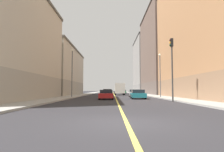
{
  "coord_description": "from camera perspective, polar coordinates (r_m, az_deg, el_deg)",
  "views": [
    {
      "loc": [
        -0.56,
        -7.97,
        1.27
      ],
      "look_at": [
        -0.43,
        30.33,
        3.9
      ],
      "focal_mm": 32.26,
      "sensor_mm": 36.0,
      "label": 1
    }
  ],
  "objects": [
    {
      "name": "car_green",
      "position": [
        69.26,
        3.04,
        -4.46
      ],
      "size": [
        2.06,
        4.25,
        1.25
      ],
      "color": "#1E6B38",
      "rests_on": "ground"
    },
    {
      "name": "ground_plane",
      "position": [
        8.09,
        3.9,
        -12.96
      ],
      "size": [
        400.0,
        400.0,
        0.0
      ],
      "primitive_type": "plane",
      "color": "#2A292C",
      "rests_on": "ground"
    },
    {
      "name": "building_left_mid",
      "position": [
        59.21,
        15.1,
        6.46
      ],
      "size": [
        11.81,
        24.13,
        23.6
      ],
      "color": "brown",
      "rests_on": "ground"
    },
    {
      "name": "street_lamp_right_near",
      "position": [
        32.85,
        -11.43,
        2.25
      ],
      "size": [
        0.36,
        0.36,
        7.69
      ],
      "color": "#4C4C51",
      "rests_on": "ground"
    },
    {
      "name": "car_silver",
      "position": [
        36.25,
        6.15,
        -4.87
      ],
      "size": [
        2.0,
        4.59,
        1.32
      ],
      "color": "silver",
      "rests_on": "ground"
    },
    {
      "name": "traffic_light_left_near",
      "position": [
        22.82,
        16.43,
        4.07
      ],
      "size": [
        0.4,
        0.32,
        6.88
      ],
      "color": "#2D2D2D",
      "rests_on": "ground"
    },
    {
      "name": "car_red",
      "position": [
        27.22,
        -1.84,
        -5.31
      ],
      "size": [
        1.96,
        4.43,
        1.26
      ],
      "color": "red",
      "rests_on": "ground"
    },
    {
      "name": "building_left_far",
      "position": [
        83.56,
        10.52,
        2.82
      ],
      "size": [
        11.81,
        22.25,
        21.98
      ],
      "color": "slate",
      "rests_on": "ground"
    },
    {
      "name": "lane_center_stripe",
      "position": [
        56.99,
        0.37,
        -5.2
      ],
      "size": [
        0.16,
        154.0,
        0.01
      ],
      "primitive_type": "cube",
      "color": "#E5D14C",
      "rests_on": "ground"
    },
    {
      "name": "car_teal",
      "position": [
        28.68,
        7.17,
        -5.15
      ],
      "size": [
        2.03,
        4.26,
        1.3
      ],
      "color": "#196670",
      "rests_on": "ground"
    },
    {
      "name": "sidewalk_right",
      "position": [
        57.44,
        -7.44,
        -5.09
      ],
      "size": [
        2.84,
        168.0,
        0.15
      ],
      "primitive_type": "cube",
      "color": "#9E9B93",
      "rests_on": "ground"
    },
    {
      "name": "car_orange",
      "position": [
        37.18,
        -1.53,
        -4.84
      ],
      "size": [
        1.91,
        4.15,
        1.39
      ],
      "color": "orange",
      "rests_on": "ground"
    },
    {
      "name": "building_right_midblock",
      "position": [
        50.06,
        -16.9,
        1.15
      ],
      "size": [
        11.81,
        25.13,
        11.09
      ],
      "color": "#9D9688",
      "rests_on": "ground"
    },
    {
      "name": "box_truck",
      "position": [
        49.75,
        1.94,
        -3.61
      ],
      "size": [
        2.42,
        7.03,
        2.81
      ],
      "color": "beige",
      "rests_on": "ground"
    },
    {
      "name": "sidewalk_left",
      "position": [
        57.59,
        8.17,
        -5.08
      ],
      "size": [
        2.84,
        168.0,
        0.15
      ],
      "primitive_type": "cube",
      "color": "#9E9B93",
      "rests_on": "ground"
    },
    {
      "name": "building_left_near",
      "position": [
        34.73,
        26.99,
        11.98
      ],
      "size": [
        11.81,
        25.81,
        21.06
      ],
      "color": "#8F6B4F",
      "rests_on": "ground"
    },
    {
      "name": "street_lamp_left_near",
      "position": [
        32.32,
        13.27,
        1.52
      ],
      "size": [
        0.36,
        0.36,
        6.77
      ],
      "color": "#4C4C51",
      "rests_on": "ground"
    }
  ]
}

